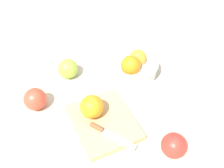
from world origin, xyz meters
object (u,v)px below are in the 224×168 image
cutting_board (103,122)px  orange_on_board (92,107)px  apple_front_left (35,99)px  apple_front_left_2 (68,69)px  bowl (133,66)px  knife (106,132)px  apple_back_right (174,145)px

cutting_board → orange_on_board: orange_on_board is taller
apple_front_left → apple_front_left_2: size_ratio=1.02×
bowl → orange_on_board: size_ratio=2.53×
knife → apple_front_left: 0.26m
apple_front_left_2 → cutting_board: bearing=15.4°
bowl → apple_front_left: 0.37m
knife → apple_front_left: apple_front_left is taller
orange_on_board → apple_front_left: (-0.10, -0.17, -0.02)m
bowl → apple_front_left: bowl is taller
knife → apple_back_right: size_ratio=1.70×
orange_on_board → cutting_board: bearing=42.0°
cutting_board → apple_front_left_2: apple_front_left_2 is taller
cutting_board → apple_back_right: (0.16, 0.17, 0.03)m
knife → apple_front_left_2: 0.31m
apple_front_left → apple_front_left_2: apple_front_left is taller
apple_front_left_2 → apple_front_left: bearing=-46.0°
bowl → apple_back_right: (0.35, 0.00, -0.01)m
cutting_board → apple_front_left: bearing=-123.4°
apple_front_left → apple_front_left_2: (-0.12, 0.13, -0.00)m
apple_front_left → apple_front_left_2: bearing=134.0°
cutting_board → apple_back_right: apple_back_right is taller
cutting_board → knife: size_ratio=1.77×
bowl → knife: bearing=-34.1°
knife → apple_back_right: (0.10, 0.17, 0.01)m
orange_on_board → apple_front_left: orange_on_board is taller
knife → bowl: bearing=145.9°
orange_on_board → apple_back_right: size_ratio=1.01×
bowl → apple_front_left_2: bearing=-103.1°
apple_front_left_2 → apple_back_right: bearing=29.9°
bowl → apple_back_right: 0.35m
cutting_board → knife: knife is taller
bowl → knife: (0.25, -0.17, -0.02)m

